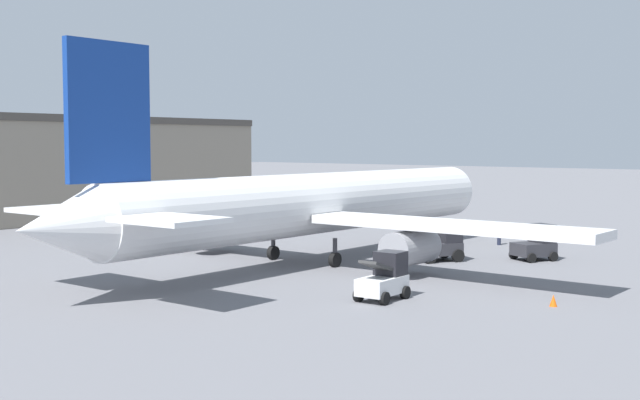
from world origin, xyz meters
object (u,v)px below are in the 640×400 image
object	(u,v)px
ground_crew_worker	(499,232)
airplane	(310,205)
pushback_tug	(441,244)
safety_cone_near	(553,301)
baggage_tug	(536,244)
belt_loader_truck	(385,278)

from	to	relation	value
ground_crew_worker	airplane	bearing A→B (deg)	121.76
pushback_tug	ground_crew_worker	bearing A→B (deg)	35.79
airplane	pushback_tug	distance (m)	8.81
ground_crew_worker	safety_cone_near	distance (m)	22.72
airplane	ground_crew_worker	world-z (taller)	airplane
airplane	ground_crew_worker	xyz separation A→B (m)	(15.57, -5.12, -2.72)
airplane	baggage_tug	distance (m)	14.89
airplane	ground_crew_worker	size ratio (longest dim) A/B	23.77
baggage_tug	pushback_tug	distance (m)	6.24
ground_crew_worker	baggage_tug	xyz separation A→B (m)	(-5.45, -5.49, 0.09)
baggage_tug	pushback_tug	world-z (taller)	baggage_tug
airplane	belt_loader_truck	distance (m)	13.10
baggage_tug	belt_loader_truck	size ratio (longest dim) A/B	1.06
ground_crew_worker	safety_cone_near	world-z (taller)	ground_crew_worker
belt_loader_truck	pushback_tug	world-z (taller)	pushback_tug
baggage_tug	pushback_tug	bearing A→B (deg)	159.67
airplane	belt_loader_truck	world-z (taller)	airplane
airplane	safety_cone_near	xyz separation A→B (m)	(-3.32, -17.74, -3.38)
belt_loader_truck	safety_cone_near	size ratio (longest dim) A/B	5.17
pushback_tug	airplane	bearing A→B (deg)	164.59
ground_crew_worker	belt_loader_truck	world-z (taller)	belt_loader_truck
ground_crew_worker	safety_cone_near	bearing A→B (deg)	173.71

